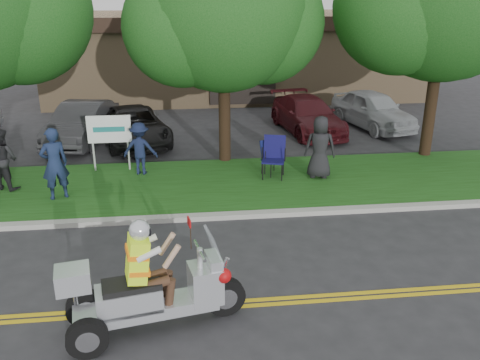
{
  "coord_description": "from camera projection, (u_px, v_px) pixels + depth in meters",
  "views": [
    {
      "loc": [
        -0.79,
        -7.95,
        5.14
      ],
      "look_at": [
        0.37,
        2.0,
        1.36
      ],
      "focal_mm": 38.0,
      "sensor_mm": 36.0,
      "label": 1
    }
  ],
  "objects": [
    {
      "name": "ground",
      "position": [
        233.0,
        288.0,
        9.29
      ],
      "size": [
        120.0,
        120.0,
        0.0
      ],
      "primitive_type": "plane",
      "color": "#28282B",
      "rests_on": "ground"
    },
    {
      "name": "centerline_near",
      "position": [
        236.0,
        307.0,
        8.74
      ],
      "size": [
        60.0,
        0.1,
        0.01
      ],
      "primitive_type": "cube",
      "color": "gold",
      "rests_on": "ground"
    },
    {
      "name": "centerline_far",
      "position": [
        235.0,
        301.0,
        8.89
      ],
      "size": [
        60.0,
        0.1,
        0.01
      ],
      "primitive_type": "cube",
      "color": "gold",
      "rests_on": "ground"
    },
    {
      "name": "curb",
      "position": [
        219.0,
        216.0,
        12.1
      ],
      "size": [
        60.0,
        0.25,
        0.12
      ],
      "primitive_type": "cube",
      "color": "#A8A89E",
      "rests_on": "ground"
    },
    {
      "name": "grass_verge",
      "position": [
        213.0,
        184.0,
        14.1
      ],
      "size": [
        60.0,
        4.0,
        0.1
      ],
      "primitive_type": "cube",
      "color": "#1D4713",
      "rests_on": "ground"
    },
    {
      "name": "commercial_building",
      "position": [
        233.0,
        53.0,
        26.43
      ],
      "size": [
        18.0,
        8.2,
        4.0
      ],
      "color": "#9E7F5B",
      "rests_on": "ground"
    },
    {
      "name": "tree_mid",
      "position": [
        225.0,
        15.0,
        14.5
      ],
      "size": [
        5.88,
        4.8,
        7.05
      ],
      "color": "#332114",
      "rests_on": "ground"
    },
    {
      "name": "business_sign",
      "position": [
        109.0,
        132.0,
        14.66
      ],
      "size": [
        1.25,
        0.06,
        1.75
      ],
      "color": "silver",
      "rests_on": "ground"
    },
    {
      "name": "trike_scooter",
      "position": [
        147.0,
        292.0,
        7.96
      ],
      "size": [
        2.94,
        1.2,
        1.92
      ],
      "rotation": [
        0.0,
        0.0,
        0.19
      ],
      "color": "black",
      "rests_on": "ground"
    },
    {
      "name": "lawn_chair_a",
      "position": [
        274.0,
        154.0,
        14.35
      ],
      "size": [
        0.77,
        0.78,
        1.17
      ],
      "rotation": [
        0.0,
        0.0,
        -0.28
      ],
      "color": "black",
      "rests_on": "grass_verge"
    },
    {
      "name": "lawn_chair_b",
      "position": [
        270.0,
        155.0,
        14.61
      ],
      "size": [
        0.71,
        0.72,
        0.98
      ],
      "rotation": [
        0.0,
        0.0,
        0.5
      ],
      "color": "black",
      "rests_on": "grass_verge"
    },
    {
      "name": "spectator_adult_left",
      "position": [
        54.0,
        164.0,
        12.72
      ],
      "size": [
        0.8,
        0.69,
        1.85
      ],
      "primitive_type": "imported",
      "rotation": [
        0.0,
        0.0,
        3.58
      ],
      "color": "#192546",
      "rests_on": "grass_verge"
    },
    {
      "name": "spectator_adult_mid",
      "position": [
        3.0,
        159.0,
        13.38
      ],
      "size": [
        1.01,
        0.93,
        1.66
      ],
      "primitive_type": "imported",
      "rotation": [
        0.0,
        0.0,
        2.66
      ],
      "color": "black",
      "rests_on": "grass_verge"
    },
    {
      "name": "spectator_chair_a",
      "position": [
        140.0,
        148.0,
        14.52
      ],
      "size": [
        1.05,
        0.7,
        1.51
      ],
      "primitive_type": "imported",
      "rotation": [
        0.0,
        0.0,
        2.99
      ],
      "color": "#151E3C",
      "rests_on": "grass_verge"
    },
    {
      "name": "spectator_chair_b",
      "position": [
        320.0,
        147.0,
        14.2
      ],
      "size": [
        0.98,
        0.76,
        1.77
      ],
      "primitive_type": "imported",
      "rotation": [
        0.0,
        0.0,
        2.89
      ],
      "color": "black",
      "rests_on": "grass_verge"
    },
    {
      "name": "parked_car_left",
      "position": [
        82.0,
        123.0,
        17.93
      ],
      "size": [
        2.22,
        4.43,
        1.39
      ],
      "primitive_type": "imported",
      "rotation": [
        0.0,
        0.0,
        -0.18
      ],
      "color": "#2E2D30",
      "rests_on": "ground"
    },
    {
      "name": "parked_car_mid",
      "position": [
        134.0,
        126.0,
        17.85
      ],
      "size": [
        3.13,
        4.84,
        1.24
      ],
      "primitive_type": "imported",
      "rotation": [
        0.0,
        0.0,
        0.26
      ],
      "color": "black",
      "rests_on": "ground"
    },
    {
      "name": "parked_car_right",
      "position": [
        307.0,
        115.0,
        19.27
      ],
      "size": [
        2.43,
        4.7,
        1.3
      ],
      "primitive_type": "imported",
      "rotation": [
        0.0,
        0.0,
        0.14
      ],
      "color": "#410F14",
      "rests_on": "ground"
    },
    {
      "name": "parked_car_far_right",
      "position": [
        373.0,
        109.0,
        19.88
      ],
      "size": [
        2.59,
        4.49,
        1.44
      ],
      "primitive_type": "imported",
      "rotation": [
        0.0,
        0.0,
        0.22
      ],
      "color": "#A3A6AA",
      "rests_on": "ground"
    }
  ]
}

